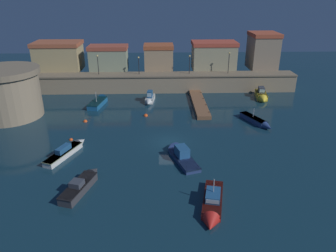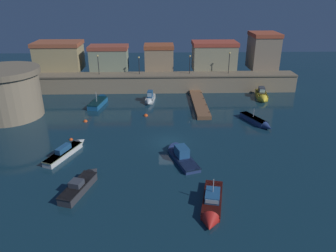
# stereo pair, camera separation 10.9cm
# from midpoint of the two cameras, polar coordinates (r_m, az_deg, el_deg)

# --- Properties ---
(ground_plane) EXTENTS (118.99, 118.99, 0.00)m
(ground_plane) POSITION_cam_midpoint_polar(r_m,az_deg,el_deg) (39.97, 0.21, -2.84)
(ground_plane) COLOR #112D3D
(quay_wall) EXTENTS (47.58, 3.73, 3.19)m
(quay_wall) POSITION_cam_midpoint_polar(r_m,az_deg,el_deg) (59.60, -0.48, 7.75)
(quay_wall) COLOR gray
(quay_wall) RESTS_ON ground
(old_town_backdrop) EXTENTS (46.03, 6.17, 6.86)m
(old_town_backdrop) POSITION_cam_midpoint_polar(r_m,az_deg,el_deg) (62.87, -1.69, 12.43)
(old_town_backdrop) COLOR tan
(old_town_backdrop) RESTS_ON ground
(fortress_tower) EXTENTS (10.05, 10.05, 7.17)m
(fortress_tower) POSITION_cam_midpoint_polar(r_m,az_deg,el_deg) (52.27, -26.59, 5.33)
(fortress_tower) COLOR gray
(fortress_tower) RESTS_ON ground
(pier_dock) EXTENTS (2.07, 12.87, 0.70)m
(pier_dock) POSITION_cam_midpoint_polar(r_m,az_deg,el_deg) (52.62, 5.63, 3.99)
(pier_dock) COLOR brown
(pier_dock) RESTS_ON ground
(quay_lamp_0) EXTENTS (0.32, 0.32, 3.50)m
(quay_lamp_0) POSITION_cam_midpoint_polar(r_m,az_deg,el_deg) (59.63, -12.23, 11.10)
(quay_lamp_0) COLOR black
(quay_lamp_0) RESTS_ON quay_wall
(quay_lamp_1) EXTENTS (0.32, 0.32, 3.16)m
(quay_lamp_1) POSITION_cam_midpoint_polar(r_m,az_deg,el_deg) (58.80, -5.11, 11.17)
(quay_lamp_1) COLOR black
(quay_lamp_1) RESTS_ON quay_wall
(quay_lamp_2) EXTENTS (0.32, 0.32, 3.35)m
(quay_lamp_2) POSITION_cam_midpoint_polar(r_m,az_deg,el_deg) (58.95, 3.95, 11.35)
(quay_lamp_2) COLOR black
(quay_lamp_2) RESTS_ON quay_wall
(quay_lamp_3) EXTENTS (0.32, 0.32, 3.84)m
(quay_lamp_3) POSITION_cam_midpoint_polar(r_m,az_deg,el_deg) (59.99, 10.86, 11.48)
(quay_lamp_3) COLOR black
(quay_lamp_3) RESTS_ON quay_wall
(moored_boat_0) EXTENTS (3.77, 6.91, 1.50)m
(moored_boat_0) POSITION_cam_midpoint_polar(r_m,az_deg,el_deg) (38.83, -17.25, -4.12)
(moored_boat_0) COLOR silver
(moored_boat_0) RESTS_ON ground
(moored_boat_1) EXTENTS (3.73, 7.17, 2.10)m
(moored_boat_1) POSITION_cam_midpoint_polar(r_m,az_deg,el_deg) (36.54, 2.12, -4.81)
(moored_boat_1) COLOR navy
(moored_boat_1) RESTS_ON ground
(moored_boat_3) EXTENTS (2.82, 6.52, 2.84)m
(moored_boat_3) POSITION_cam_midpoint_polar(r_m,az_deg,el_deg) (54.17, -11.93, 4.33)
(moored_boat_3) COLOR #195689
(moored_boat_3) RESTS_ON ground
(moored_boat_4) EXTENTS (3.19, 6.32, 1.58)m
(moored_boat_4) POSITION_cam_midpoint_polar(r_m,az_deg,el_deg) (32.19, -14.82, -9.75)
(moored_boat_4) COLOR #333338
(moored_boat_4) RESTS_ON ground
(moored_boat_5) EXTENTS (3.52, 6.11, 2.18)m
(moored_boat_5) POSITION_cam_midpoint_polar(r_m,az_deg,el_deg) (46.78, 15.59, 0.81)
(moored_boat_5) COLOR navy
(moored_boat_5) RESTS_ON ground
(moored_boat_6) EXTENTS (2.57, 5.91, 2.12)m
(moored_boat_6) POSITION_cam_midpoint_polar(r_m,az_deg,el_deg) (57.71, 16.38, 5.18)
(moored_boat_6) COLOR gold
(moored_boat_6) RESTS_ON ground
(moored_boat_7) EXTENTS (1.78, 4.60, 2.06)m
(moored_boat_7) POSITION_cam_midpoint_polar(r_m,az_deg,el_deg) (53.85, -3.17, 4.86)
(moored_boat_7) COLOR silver
(moored_boat_7) RESTS_ON ground
(moored_boat_8) EXTENTS (2.98, 6.87, 2.93)m
(moored_boat_8) POSITION_cam_midpoint_polar(r_m,az_deg,el_deg) (28.71, 7.85, -13.89)
(moored_boat_8) COLOR red
(moored_boat_8) RESTS_ON ground
(mooring_buoy_0) EXTENTS (0.64, 0.64, 0.64)m
(mooring_buoy_0) POSITION_cam_midpoint_polar(r_m,az_deg,el_deg) (48.13, -3.89, 1.80)
(mooring_buoy_0) COLOR #EA4C19
(mooring_buoy_0) RESTS_ON ground
(mooring_buoy_1) EXTENTS (0.58, 0.58, 0.58)m
(mooring_buoy_1) POSITION_cam_midpoint_polar(r_m,az_deg,el_deg) (47.44, -14.36, 0.76)
(mooring_buoy_1) COLOR #EA4C19
(mooring_buoy_1) RESTS_ON ground
(mooring_buoy_2) EXTENTS (0.48, 0.48, 0.48)m
(mooring_buoy_2) POSITION_cam_midpoint_polar(r_m,az_deg,el_deg) (42.27, -16.72, -2.37)
(mooring_buoy_2) COLOR #EA4C19
(mooring_buoy_2) RESTS_ON ground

